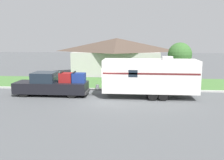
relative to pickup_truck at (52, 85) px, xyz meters
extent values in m
plane|color=#515456|center=(4.44, -1.27, -0.92)|extent=(120.00, 120.00, 0.00)
cube|color=#ADADA8|center=(4.44, 2.48, -0.85)|extent=(80.00, 0.30, 0.14)
cube|color=#477538|center=(4.44, 6.13, -0.90)|extent=(80.00, 7.00, 0.03)
cube|color=#B2B2A8|center=(4.59, 13.35, 0.58)|extent=(11.04, 6.72, 3.00)
pyramid|color=#4C3D33|center=(4.59, 13.35, 2.97)|extent=(11.92, 7.26, 1.77)
cube|color=#4C3828|center=(4.59, 10.01, 0.13)|extent=(1.00, 0.06, 2.10)
cylinder|color=black|center=(-2.16, -0.82, -0.46)|extent=(0.91, 0.28, 0.91)
cylinder|color=black|center=(-2.16, 0.82, -0.46)|extent=(0.91, 0.28, 0.91)
cylinder|color=black|center=(1.88, -0.82, -0.46)|extent=(0.91, 0.28, 0.91)
cylinder|color=black|center=(1.88, 0.82, -0.46)|extent=(0.91, 0.28, 0.91)
cube|color=black|center=(-1.29, 0.00, -0.22)|extent=(3.70, 2.01, 0.90)
cube|color=#19232D|center=(-0.62, 0.00, 0.64)|extent=(1.92, 1.85, 0.83)
cube|color=black|center=(1.77, 0.00, -0.22)|extent=(2.42, 2.01, 0.90)
cube|color=#333333|center=(3.04, 0.00, -0.55)|extent=(0.12, 1.81, 0.20)
cube|color=maroon|center=(1.24, 0.00, 0.63)|extent=(1.11, 0.84, 0.80)
cube|color=black|center=(0.89, 0.00, 1.11)|extent=(0.10, 0.93, 0.08)
cube|color=navy|center=(2.31, 0.00, 0.63)|extent=(1.11, 0.84, 0.80)
cube|color=black|center=(1.95, 0.00, 1.11)|extent=(0.10, 0.93, 0.08)
cylinder|color=black|center=(8.41, -1.11, -0.54)|extent=(0.75, 0.22, 0.75)
cylinder|color=black|center=(8.41, 1.11, -0.54)|extent=(0.75, 0.22, 0.75)
cylinder|color=black|center=(9.23, -1.11, -0.54)|extent=(0.75, 0.22, 0.75)
cylinder|color=black|center=(9.23, 1.11, -0.54)|extent=(0.75, 0.22, 0.75)
cube|color=silver|center=(8.22, 0.00, 0.90)|extent=(7.59, 2.49, 2.59)
cube|color=#5B1E1E|center=(8.22, -1.25, 1.22)|extent=(7.44, 0.01, 0.14)
cube|color=#383838|center=(3.83, 0.00, -0.35)|extent=(1.19, 0.12, 0.10)
cylinder|color=silver|center=(3.89, 0.00, -0.12)|extent=(0.28, 0.28, 0.36)
cube|color=silver|center=(9.58, 0.00, 2.33)|extent=(0.80, 0.68, 0.28)
cube|color=#19232D|center=(6.85, -1.25, 1.22)|extent=(0.70, 0.01, 0.56)
cylinder|color=brown|center=(12.73, 3.30, -0.35)|extent=(0.09, 0.09, 1.13)
cube|color=black|center=(12.73, 3.30, 0.32)|extent=(0.48, 0.20, 0.22)
cylinder|color=brown|center=(11.65, 6.19, 0.18)|extent=(0.24, 0.24, 2.21)
sphere|color=#38662D|center=(11.65, 6.19, 2.21)|extent=(2.47, 2.47, 2.47)
camera|label=1|loc=(6.91, -20.29, 4.02)|focal=40.00mm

